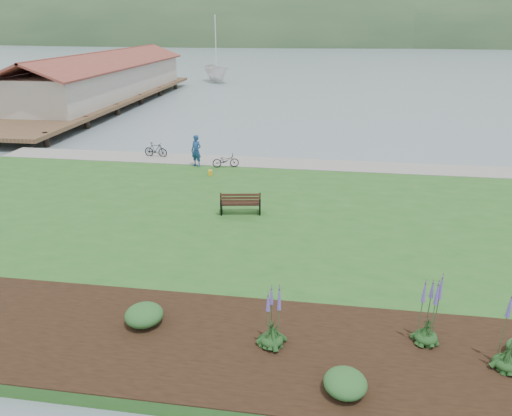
{
  "coord_description": "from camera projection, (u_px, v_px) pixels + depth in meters",
  "views": [
    {
      "loc": [
        2.95,
        -19.39,
        8.36
      ],
      "look_at": [
        0.47,
        -2.45,
        1.3
      ],
      "focal_mm": 32.0,
      "sensor_mm": 36.0,
      "label": 1
    }
  ],
  "objects": [
    {
      "name": "ground",
      "position": [
        254.0,
        213.0,
        21.32
      ],
      "size": [
        600.0,
        600.0,
        0.0
      ],
      "primitive_type": "plane",
      "color": "slate",
      "rests_on": "ground"
    },
    {
      "name": "shoreline_path",
      "position": [
        271.0,
        163.0,
        27.47
      ],
      "size": [
        34.0,
        2.2,
        0.03
      ],
      "primitive_type": "cube",
      "color": "gray",
      "rests_on": "lawn"
    },
    {
      "name": "shrub_1",
      "position": [
        345.0,
        383.0,
        10.4
      ],
      "size": [
        1.0,
        1.0,
        0.5
      ],
      "primitive_type": "ellipsoid",
      "color": "#1E4C21",
      "rests_on": "garden_bed"
    },
    {
      "name": "far_hillside",
      "position": [
        372.0,
        44.0,
        174.16
      ],
      "size": [
        580.0,
        80.0,
        38.0
      ],
      "primitive_type": null,
      "color": "#2C4C2B",
      "rests_on": "ground"
    },
    {
      "name": "bicycle_a",
      "position": [
        226.0,
        161.0,
        26.54
      ],
      "size": [
        0.91,
        1.63,
        0.81
      ],
      "primitive_type": "imported",
      "rotation": [
        0.0,
        0.0,
        1.83
      ],
      "color": "black",
      "rests_on": "lawn"
    },
    {
      "name": "pier_pavilion",
      "position": [
        106.0,
        79.0,
        48.17
      ],
      "size": [
        8.0,
        36.0,
        5.4
      ],
      "color": "#4C3826",
      "rests_on": "ground"
    },
    {
      "name": "echium_0",
      "position": [
        272.0,
        322.0,
        11.76
      ],
      "size": [
        0.62,
        0.62,
        1.93
      ],
      "color": "#133615",
      "rests_on": "garden_bed"
    },
    {
      "name": "garden_bed",
      "position": [
        311.0,
        352.0,
        11.79
      ],
      "size": [
        24.0,
        4.4,
        0.04
      ],
      "primitive_type": "cube",
      "color": "black",
      "rests_on": "lawn"
    },
    {
      "name": "sailboat",
      "position": [
        217.0,
        82.0,
        66.78
      ],
      "size": [
        15.44,
        15.49,
        29.11
      ],
      "primitive_type": "imported",
      "rotation": [
        0.0,
        0.0,
        0.59
      ],
      "color": "silver",
      "rests_on": "ground"
    },
    {
      "name": "pannier",
      "position": [
        210.0,
        173.0,
        25.24
      ],
      "size": [
        0.18,
        0.27,
        0.29
      ],
      "primitive_type": "cube",
      "rotation": [
        0.0,
        0.0,
        0.02
      ],
      "color": "gold",
      "rests_on": "lawn"
    },
    {
      "name": "person",
      "position": [
        196.0,
        148.0,
        26.47
      ],
      "size": [
        0.94,
        0.81,
        2.18
      ],
      "primitive_type": "imported",
      "rotation": [
        0.0,
        0.0,
        -0.4
      ],
      "color": "navy",
      "rests_on": "lawn"
    },
    {
      "name": "shrub_0",
      "position": [
        144.0,
        315.0,
        12.78
      ],
      "size": [
        1.08,
        1.08,
        0.54
      ],
      "primitive_type": "ellipsoid",
      "color": "#1E4C21",
      "rests_on": "garden_bed"
    },
    {
      "name": "echium_2",
      "position": [
        511.0,
        341.0,
        10.91
      ],
      "size": [
        0.62,
        0.62,
        2.12
      ],
      "color": "#133615",
      "rests_on": "garden_bed"
    },
    {
      "name": "park_bench",
      "position": [
        241.0,
        203.0,
        20.02
      ],
      "size": [
        1.85,
        0.98,
        1.09
      ],
      "rotation": [
        0.0,
        0.0,
        0.16
      ],
      "color": "black",
      "rests_on": "lawn"
    },
    {
      "name": "lawn",
      "position": [
        247.0,
        227.0,
        19.41
      ],
      "size": [
        34.0,
        20.0,
        0.4
      ],
      "primitive_type": "cube",
      "color": "#22541D",
      "rests_on": "ground"
    },
    {
      "name": "bicycle_b",
      "position": [
        156.0,
        150.0,
        28.56
      ],
      "size": [
        0.56,
        1.54,
        0.91
      ],
      "primitive_type": "imported",
      "rotation": [
        0.0,
        0.0,
        1.49
      ],
      "color": "black",
      "rests_on": "lawn"
    },
    {
      "name": "echium_1",
      "position": [
        430.0,
        312.0,
        11.76
      ],
      "size": [
        0.62,
        0.62,
        2.33
      ],
      "color": "#133615",
      "rests_on": "garden_bed"
    }
  ]
}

